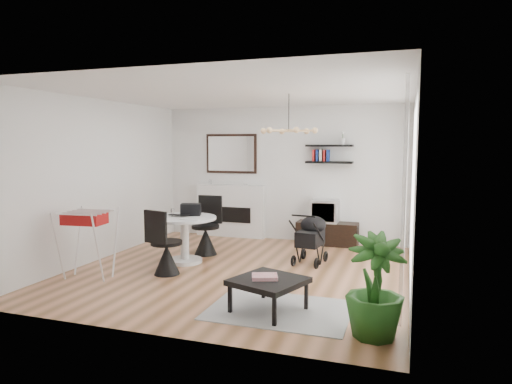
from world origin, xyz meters
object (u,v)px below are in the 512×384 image
(tv_console, at_px, (327,233))
(dining_table, at_px, (185,232))
(drying_rack, at_px, (88,243))
(potted_plant, at_px, (375,286))
(crt_tv, at_px, (325,211))
(stroller, at_px, (311,241))
(fireplace, at_px, (230,204))
(coffee_table, at_px, (269,282))

(tv_console, xyz_separation_m, dining_table, (-2.00, -2.09, 0.28))
(drying_rack, bearing_deg, potted_plant, -17.21)
(tv_console, height_order, crt_tv, crt_tv)
(tv_console, relative_size, crt_tv, 2.32)
(dining_table, bearing_deg, stroller, 17.90)
(fireplace, distance_m, potted_plant, 5.36)
(drying_rack, relative_size, coffee_table, 1.05)
(crt_tv, height_order, drying_rack, drying_rack)
(fireplace, bearing_deg, tv_console, -3.82)
(crt_tv, distance_m, drying_rack, 4.40)
(tv_console, relative_size, potted_plant, 1.11)
(crt_tv, distance_m, coffee_table, 3.79)
(stroller, bearing_deg, potted_plant, -58.88)
(potted_plant, bearing_deg, drying_rack, 169.19)
(dining_table, distance_m, drying_rack, 1.55)
(tv_console, distance_m, crt_tv, 0.44)
(crt_tv, relative_size, drying_rack, 0.51)
(fireplace, height_order, coffee_table, fireplace)
(tv_console, relative_size, stroller, 1.36)
(coffee_table, bearing_deg, crt_tv, 90.12)
(coffee_table, relative_size, potted_plant, 0.90)
(crt_tv, bearing_deg, potted_plant, -73.35)
(coffee_table, height_order, potted_plant, potted_plant)
(drying_rack, bearing_deg, crt_tv, 42.86)
(fireplace, bearing_deg, potted_plant, -52.60)
(fireplace, relative_size, crt_tv, 4.27)
(dining_table, relative_size, drying_rack, 1.05)
(tv_console, xyz_separation_m, crt_tv, (-0.05, -0.00, 0.44))
(crt_tv, height_order, coffee_table, crt_tv)
(tv_console, bearing_deg, coffee_table, -90.66)
(crt_tv, xyz_separation_m, potted_plant, (1.23, -4.12, -0.13))
(tv_console, xyz_separation_m, potted_plant, (1.18, -4.12, 0.31))
(dining_table, height_order, stroller, stroller)
(stroller, bearing_deg, coffee_table, -83.64)
(fireplace, xyz_separation_m, coffee_table, (2.03, -3.92, -0.34))
(crt_tv, xyz_separation_m, coffee_table, (0.01, -3.77, -0.31))
(drying_rack, relative_size, potted_plant, 0.94)
(dining_table, distance_m, coffee_table, 2.59)
(dining_table, distance_m, stroller, 2.08)
(tv_console, height_order, stroller, stroller)
(fireplace, distance_m, stroller, 2.62)
(tv_console, bearing_deg, crt_tv, -176.37)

